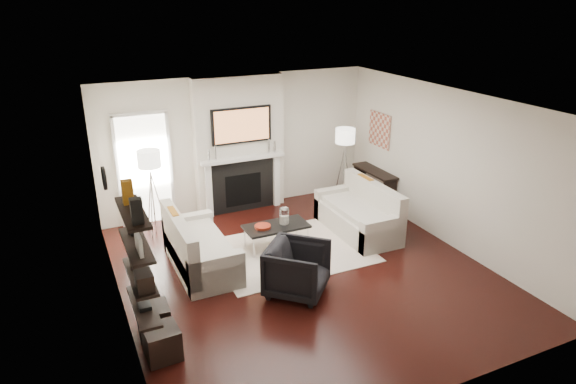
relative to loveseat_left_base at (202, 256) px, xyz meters
name	(u,v)px	position (x,y,z in m)	size (l,w,h in m)	color
room_envelope	(305,193)	(1.43, -0.82, 1.14)	(6.00, 6.00, 6.00)	black
chimney_breast	(239,145)	(1.43, 2.06, 1.14)	(1.80, 0.25, 2.70)	silver
fireplace_surround	(243,186)	(1.43, 1.92, 0.31)	(1.30, 0.02, 1.04)	black
firebox	(243,190)	(1.43, 1.92, 0.24)	(0.75, 0.02, 0.65)	black
mantel_pilaster_l	(209,191)	(0.71, 1.89, 0.34)	(0.12, 0.08, 1.10)	white
mantel_pilaster_r	(277,180)	(2.15, 1.89, 0.34)	(0.12, 0.08, 1.10)	white
mantel_shelf	(243,158)	(1.43, 1.87, 0.91)	(1.70, 0.18, 0.07)	white
tv_body	(242,125)	(1.43, 1.90, 1.57)	(1.20, 0.06, 0.70)	black
tv_screen	(242,126)	(1.43, 1.86, 1.57)	(1.10, 0.01, 0.62)	#BF723F
candlestick_l_tall	(215,153)	(0.88, 1.88, 1.09)	(0.04, 0.04, 0.30)	silver
candlestick_l_short	(209,155)	(0.75, 1.88, 1.06)	(0.04, 0.04, 0.24)	silver
candlestick_r_tall	(269,146)	(1.98, 1.88, 1.09)	(0.04, 0.04, 0.30)	silver
candlestick_r_short	(275,147)	(2.11, 1.88, 1.06)	(0.04, 0.04, 0.24)	silver
hallway_panel	(145,170)	(-0.42, 2.16, 0.84)	(0.90, 0.02, 2.10)	white
door_trim_l	(118,174)	(-0.90, 2.14, 0.84)	(0.06, 0.06, 2.16)	white
door_trim_r	(171,167)	(0.06, 2.14, 0.84)	(0.06, 0.06, 2.16)	white
door_trim_top	(139,114)	(-0.42, 2.14, 1.92)	(1.02, 0.06, 0.06)	white
rug	(289,251)	(1.51, -0.10, -0.20)	(2.60, 2.00, 0.01)	beige
loveseat_left_base	(202,256)	(0.00, 0.00, 0.00)	(0.85, 1.80, 0.42)	beige
loveseat_left_back	(179,242)	(-0.33, 0.00, 0.32)	(0.18, 1.80, 0.80)	beige
loveseat_left_arm_n	(217,274)	(0.00, -0.81, 0.09)	(0.85, 0.18, 0.60)	beige
loveseat_left_arm_s	(188,231)	(0.00, 0.81, 0.09)	(0.85, 0.18, 0.60)	beige
loveseat_left_cushion	(204,240)	(0.05, 0.00, 0.26)	(0.63, 1.44, 0.10)	beige
pillow_left_orange	(174,223)	(-0.33, 0.30, 0.52)	(0.10, 0.42, 0.42)	#995D12
pillow_left_charcoal	(183,239)	(-0.33, -0.30, 0.51)	(0.10, 0.40, 0.40)	black
loveseat_right_base	(357,222)	(2.97, 0.07, 0.00)	(0.85, 1.80, 0.42)	beige
loveseat_right_back	(373,203)	(3.30, 0.07, 0.32)	(0.18, 1.80, 0.80)	beige
loveseat_right_arm_n	(383,235)	(2.97, -0.74, 0.09)	(0.85, 0.18, 0.60)	beige
loveseat_right_arm_s	(335,202)	(2.97, 0.88, 0.09)	(0.85, 0.18, 0.60)	beige
loveseat_right_cushion	(355,209)	(2.92, 0.07, 0.26)	(0.63, 1.44, 0.10)	beige
pillow_right_orange	(365,187)	(3.30, 0.37, 0.52)	(0.10, 0.42, 0.42)	#995D12
pillow_right_charcoal	(383,199)	(3.30, -0.23, 0.51)	(0.10, 0.40, 0.40)	black
coffee_table	(276,226)	(1.37, 0.14, 0.19)	(1.10, 0.55, 0.04)	black
coffee_leg_nw	(254,248)	(0.87, -0.08, -0.02)	(0.02, 0.02, 0.38)	silver
coffee_leg_ne	(308,237)	(1.87, -0.08, -0.02)	(0.02, 0.02, 0.38)	silver
coffee_leg_sw	(245,238)	(0.87, 0.36, -0.02)	(0.02, 0.02, 0.38)	silver
coffee_leg_se	(297,227)	(1.87, 0.36, -0.02)	(0.02, 0.02, 0.38)	silver
hurricane_glass	(284,216)	(1.52, 0.14, 0.35)	(0.17, 0.17, 0.29)	white
hurricane_candle	(284,220)	(1.52, 0.14, 0.29)	(0.11, 0.11, 0.16)	white
copper_bowl	(263,227)	(1.12, 0.14, 0.24)	(0.28, 0.28, 0.05)	#AC311C
armchair	(297,267)	(1.07, -1.31, 0.21)	(0.82, 0.77, 0.85)	black
lamp_left_post	(154,204)	(-0.42, 1.55, 0.39)	(0.02, 0.02, 1.20)	silver
lamp_left_shade	(149,159)	(-0.42, 1.55, 1.24)	(0.40, 0.40, 0.30)	white
lamp_left_leg_a	(160,203)	(-0.31, 1.55, 0.39)	(0.02, 0.02, 1.25)	silver
lamp_left_leg_b	(149,203)	(-0.48, 1.65, 0.39)	(0.02, 0.02, 1.25)	silver
lamp_left_leg_c	(151,206)	(-0.48, 1.46, 0.39)	(0.02, 0.02, 1.25)	silver
lamp_right_post	(344,175)	(3.48, 1.44, 0.39)	(0.02, 0.02, 1.20)	silver
lamp_right_shade	(345,136)	(3.48, 1.44, 1.24)	(0.40, 0.40, 0.30)	white
lamp_right_leg_a	(348,175)	(3.59, 1.44, 0.39)	(0.02, 0.02, 1.25)	silver
lamp_right_leg_b	(339,174)	(3.42, 1.54, 0.39)	(0.02, 0.02, 1.25)	silver
lamp_right_leg_c	(344,177)	(3.42, 1.35, 0.39)	(0.02, 0.02, 1.25)	silver
console_top	(375,171)	(4.00, 1.08, 0.52)	(0.35, 1.20, 0.04)	black
console_leg_n	(389,197)	(4.00, 0.53, 0.14)	(0.30, 0.04, 0.71)	black
console_leg_s	(359,180)	(4.00, 1.63, 0.14)	(0.30, 0.04, 0.71)	black
wall_art	(380,130)	(4.16, 1.23, 1.34)	(0.03, 0.70, 0.70)	#AD7156
shelf_bottom	(144,306)	(-1.19, -1.82, 0.49)	(0.25, 1.00, 0.04)	black
shelf_lower	(140,276)	(-1.19, -1.82, 0.89)	(0.25, 1.00, 0.04)	black
shelf_upper	(136,245)	(-1.19, -1.82, 1.29)	(0.25, 1.00, 0.04)	black
shelf_top	(133,212)	(-1.19, -1.82, 1.69)	(0.25, 1.00, 0.04)	black
decor_magfile_a	(137,211)	(-1.19, -2.18, 1.85)	(0.12, 0.10, 0.28)	black
decor_magfile_b	(128,192)	(-1.19, -1.58, 1.85)	(0.12, 0.10, 0.28)	#995D12
decor_frame_a	(139,243)	(-1.19, -2.04, 1.42)	(0.04, 0.30, 0.22)	white
decor_frame_b	(131,225)	(-1.19, -1.50, 1.40)	(0.04, 0.22, 0.18)	black
decor_wine_rack	(144,281)	(-1.19, -2.15, 1.01)	(0.18, 0.25, 0.20)	black
decor_box_small	(136,263)	(-1.19, -1.62, 0.97)	(0.15, 0.12, 0.12)	black
decor_books	(144,305)	(-1.19, -1.88, 0.53)	(0.14, 0.20, 0.05)	black
decor_box_tall	(138,284)	(-1.19, -1.46, 0.60)	(0.10, 0.10, 0.18)	white
clock_rim	(104,178)	(-1.30, 0.08, 1.49)	(0.34, 0.34, 0.04)	black
clock_face	(106,178)	(-1.28, 0.08, 1.49)	(0.29, 0.29, 0.01)	white
ottoman_near	(154,320)	(-1.04, -1.41, -0.01)	(0.40, 0.40, 0.40)	black
ottoman_far	(162,343)	(-1.04, -1.93, -0.01)	(0.40, 0.40, 0.40)	black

